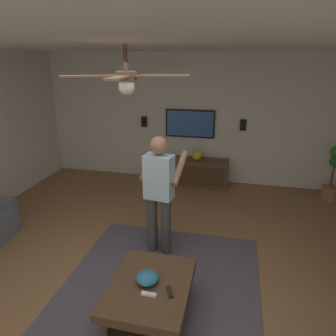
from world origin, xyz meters
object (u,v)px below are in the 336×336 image
object	(u,v)px
coffee_table	(150,292)
bowl	(147,278)
ceiling_fan	(125,79)
media_console	(187,171)
wall_speaker_left	(243,125)
vase_round	(197,155)
tv	(190,124)
person_standing	(159,189)
remote_white	(149,294)
wall_speaker_right	(144,122)
remote_black	(170,292)

from	to	relation	value
coffee_table	bowl	bearing A→B (deg)	55.66
bowl	ceiling_fan	xyz separation A→B (m)	(0.44, 0.30, 1.89)
media_console	wall_speaker_left	distance (m)	1.49
bowl	vase_round	distance (m)	3.56
tv	person_standing	bearing A→B (deg)	0.72
coffee_table	remote_white	size ratio (longest dim) A/B	6.67
coffee_table	tv	distance (m)	3.95
vase_round	remote_white	bearing A→B (deg)	-179.22
tv	wall_speaker_left	xyz separation A→B (m)	(0.01, -1.08, 0.02)
person_standing	wall_speaker_right	distance (m)	2.93
coffee_table	wall_speaker_left	world-z (taller)	wall_speaker_left
person_standing	ceiling_fan	size ratio (longest dim) A/B	1.40
ceiling_fan	coffee_table	bearing A→B (deg)	-144.32
ceiling_fan	person_standing	bearing A→B (deg)	-12.73
vase_round	tv	bearing A→B (deg)	38.69
coffee_table	remote_white	distance (m)	0.20
tv	remote_black	xyz separation A→B (m)	(-3.91, -0.44, -0.84)
bowl	ceiling_fan	bearing A→B (deg)	34.32
tv	vase_round	xyz separation A→B (m)	(-0.26, -0.20, -0.59)
remote_white	vase_round	distance (m)	3.74
vase_round	coffee_table	bearing A→B (deg)	-179.75
wall_speaker_left	coffee_table	bearing A→B (deg)	167.42
remote_white	vase_round	size ratio (longest dim) A/B	0.68
media_console	person_standing	size ratio (longest dim) A/B	1.04
tv	remote_white	bearing A→B (deg)	3.67
person_standing	remote_white	bearing A→B (deg)	-161.62
coffee_table	ceiling_fan	world-z (taller)	ceiling_fan
bowl	remote_black	size ratio (longest dim) A/B	1.56
coffee_table	media_console	distance (m)	3.60
remote_white	remote_black	distance (m)	0.20
remote_white	ceiling_fan	bearing A→B (deg)	-57.95
media_console	bowl	xyz separation A→B (m)	(-3.57, -0.19, 0.18)
remote_white	ceiling_fan	world-z (taller)	ceiling_fan
remote_black	tv	bearing A→B (deg)	162.99
ceiling_fan	remote_black	bearing A→B (deg)	-134.17
wall_speaker_right	remote_white	bearing A→B (deg)	-162.49
coffee_table	wall_speaker_left	distance (m)	4.06
person_standing	wall_speaker_left	distance (m)	2.93
person_standing	wall_speaker_right	bearing A→B (deg)	29.42
media_console	wall_speaker_right	world-z (taller)	wall_speaker_right
remote_black	wall_speaker_left	bearing A→B (deg)	147.31
remote_white	wall_speaker_right	distance (m)	4.27
remote_white	wall_speaker_right	world-z (taller)	wall_speaker_right
tv	vase_round	distance (m)	0.68
bowl	remote_black	world-z (taller)	bowl
remote_black	wall_speaker_left	distance (m)	4.06
remote_white	ceiling_fan	xyz separation A→B (m)	(0.62, 0.37, 1.94)
coffee_table	person_standing	distance (m)	1.30
media_console	wall_speaker_right	distance (m)	1.42
media_console	wall_speaker_left	world-z (taller)	wall_speaker_left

